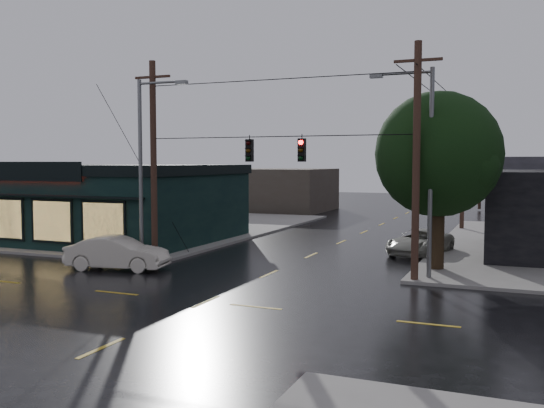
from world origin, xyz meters
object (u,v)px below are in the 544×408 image
at_px(utility_pole_ne, 414,283).
at_px(sedan_cream, 117,253).
at_px(suv_silver, 420,242).
at_px(corner_tree, 438,155).
at_px(utility_pole_nw, 155,263).

distance_m(utility_pole_ne, sedan_cream, 13.82).
height_order(utility_pole_ne, suv_silver, utility_pole_ne).
relative_size(corner_tree, suv_silver, 1.64).
relative_size(utility_pole_ne, sedan_cream, 2.10).
bearing_deg(suv_silver, utility_pole_nw, -131.32).
height_order(corner_tree, sedan_cream, corner_tree).
relative_size(corner_tree, sedan_cream, 1.71).
xyz_separation_m(utility_pole_ne, suv_silver, (-1.02, 8.10, 0.70)).
relative_size(sedan_cream, suv_silver, 0.96).
relative_size(utility_pole_nw, sedan_cream, 2.10).
bearing_deg(sedan_cream, utility_pole_ne, -92.36).
height_order(corner_tree, utility_pole_ne, corner_tree).
distance_m(utility_pole_ne, suv_silver, 8.19).
relative_size(corner_tree, utility_pole_nw, 0.81).
xyz_separation_m(sedan_cream, suv_silver, (12.59, 10.36, -0.10)).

